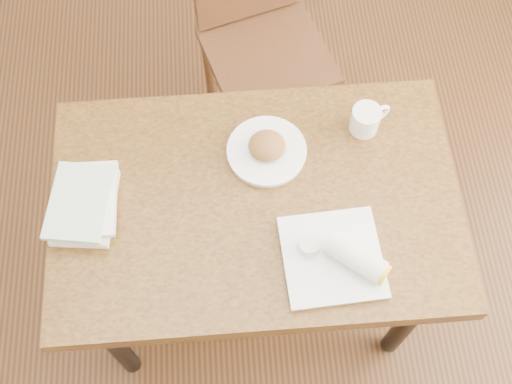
{
  "coord_description": "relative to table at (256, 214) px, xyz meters",
  "views": [
    {
      "loc": [
        -0.06,
        -0.76,
        2.35
      ],
      "look_at": [
        0.0,
        0.0,
        0.8
      ],
      "focal_mm": 45.0,
      "sensor_mm": 36.0,
      "label": 1
    }
  ],
  "objects": [
    {
      "name": "table",
      "position": [
        0.0,
        0.0,
        0.0
      ],
      "size": [
        1.13,
        0.73,
        0.75
      ],
      "color": "brown",
      "rests_on": "ground"
    },
    {
      "name": "plate_burrito",
      "position": [
        0.2,
        -0.19,
        0.12
      ],
      "size": [
        0.28,
        0.27,
        0.09
      ],
      "color": "white",
      "rests_on": "table"
    },
    {
      "name": "book_stack",
      "position": [
        -0.46,
        0.01,
        0.12
      ],
      "size": [
        0.19,
        0.25,
        0.06
      ],
      "color": "white",
      "rests_on": "table"
    },
    {
      "name": "ground",
      "position": [
        0.0,
        0.0,
        -0.66
      ],
      "size": [
        4.0,
        5.0,
        0.01
      ],
      "primitive_type": "cube",
      "color": "#472814",
      "rests_on": "ground"
    },
    {
      "name": "plate_scone",
      "position": [
        0.04,
        0.15,
        0.12
      ],
      "size": [
        0.23,
        0.23,
        0.07
      ],
      "color": "white",
      "rests_on": "table"
    },
    {
      "name": "chair_far",
      "position": [
        0.07,
        0.79,
        -0.11
      ],
      "size": [
        0.52,
        0.52,
        0.95
      ],
      "color": "#4C2915",
      "rests_on": "ground"
    },
    {
      "name": "coffee_mug",
      "position": [
        0.33,
        0.21,
        0.14
      ],
      "size": [
        0.12,
        0.08,
        0.08
      ],
      "color": "white",
      "rests_on": "table"
    }
  ]
}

